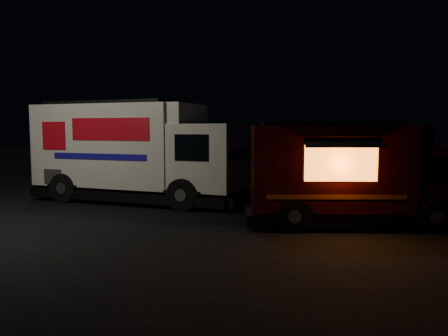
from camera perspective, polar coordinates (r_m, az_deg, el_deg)
ground at (r=12.70m, az=-10.67°, el=-6.46°), size 80.00×80.00×0.00m
white_truck at (r=15.50m, az=-10.85°, el=2.14°), size 7.74×2.79×3.48m
red_truck at (r=12.05m, az=16.91°, el=-0.66°), size 6.24×3.87×2.73m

